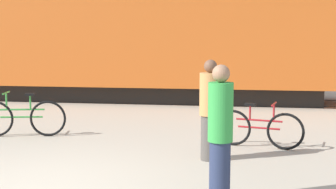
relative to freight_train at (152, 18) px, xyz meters
The scene contains 8 objects.
ground_plane 9.65m from the freight_train, 90.00° to the right, with size 80.00×80.00×0.00m, color #B2A893.
freight_train is the anchor object (origin of this frame).
rail_near 2.78m from the freight_train, 90.00° to the right, with size 52.75×0.07×0.01m, color #4C4238.
rail_far 2.78m from the freight_train, 90.00° to the left, with size 52.75×0.07×0.01m, color #4C4238.
bicycle_maroon 7.46m from the freight_train, 63.04° to the right, with size 1.64×0.51×0.86m.
bicycle_green 6.68m from the freight_train, 105.30° to the right, with size 1.82×0.49×0.94m.
person_in_tan 7.93m from the freight_train, 72.23° to the right, with size 0.36×0.36×1.71m.
person_in_green 9.92m from the freight_train, 74.52° to the right, with size 0.31×0.31×1.75m.
Camera 1 is at (2.81, -5.86, 2.08)m, focal length 50.00 mm.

